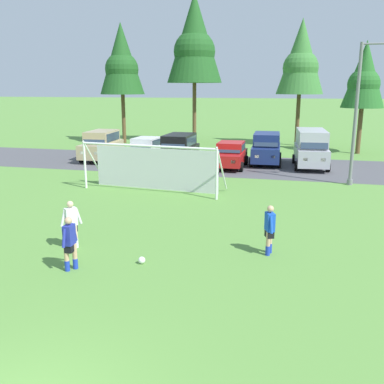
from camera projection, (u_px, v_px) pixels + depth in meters
ground_plane at (205, 198)px, 21.07m from camera, size 400.00×400.00×0.00m
parking_lot_strip at (233, 165)px, 29.94m from camera, size 52.00×8.40×0.01m
soccer_ball at (142, 260)px, 13.24m from camera, size 0.22×0.22×0.22m
soccer_goal at (154, 166)px, 22.45m from camera, size 7.57×2.66×2.57m
player_striker_near at (71, 225)px, 14.39m from camera, size 0.60×0.56×1.64m
player_midfield_center at (270, 230)px, 13.84m from camera, size 0.37×0.74×1.64m
player_defender_far at (70, 244)px, 12.63m from camera, size 0.31×0.74×1.64m
parked_car_slot_far_left at (102, 145)px, 31.94m from camera, size 2.34×4.70×2.16m
parked_car_slot_left at (146, 149)px, 31.43m from camera, size 2.22×4.30×1.72m
parked_car_slot_center_left at (179, 150)px, 29.56m from camera, size 2.17×4.62×2.16m
parked_car_slot_center at (231, 155)px, 28.94m from camera, size 2.04×4.20×1.72m
parked_car_slot_center_right at (266, 148)px, 30.36m from camera, size 2.28×4.67×2.16m
parked_car_slot_right at (311, 148)px, 28.93m from camera, size 2.44×4.92×2.52m
tree_left_edge at (122, 61)px, 40.27m from camera, size 4.19×4.19×11.16m
tree_mid_left at (194, 41)px, 39.51m from camera, size 5.14×5.14×13.70m
tree_center_back at (301, 59)px, 38.45m from camera, size 4.22×4.22×11.25m
tree_mid_right at (364, 77)px, 33.84m from camera, size 3.33×3.33×8.88m
street_lamp at (359, 113)px, 23.04m from camera, size 2.00×0.32×7.58m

